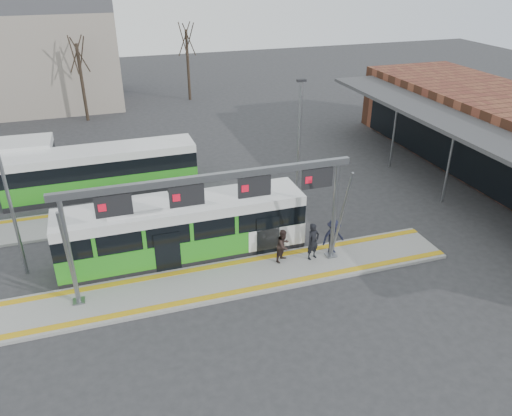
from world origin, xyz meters
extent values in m
plane|color=#2D2D30|center=(0.00, 0.00, 0.00)|extent=(120.00, 120.00, 0.00)
cube|color=gray|center=(0.00, 0.00, 0.07)|extent=(22.00, 3.00, 0.15)
cube|color=gray|center=(-4.00, 8.00, 0.07)|extent=(20.00, 3.00, 0.15)
cube|color=gold|center=(0.00, 1.15, 0.16)|extent=(22.00, 0.35, 0.02)
cube|color=gold|center=(0.00, -1.15, 0.16)|extent=(22.00, 0.35, 0.02)
cube|color=gold|center=(-4.00, 9.15, 0.16)|extent=(20.00, 0.35, 0.02)
cylinder|color=slate|center=(-6.50, 0.30, 2.67)|extent=(0.20, 0.20, 5.05)
cube|color=slate|center=(-6.50, 0.30, 0.18)|extent=(0.50, 0.50, 0.06)
cylinder|color=slate|center=(-6.50, -0.40, 2.67)|extent=(0.12, 1.46, 4.90)
cylinder|color=slate|center=(5.50, 0.30, 2.67)|extent=(0.20, 0.20, 5.05)
cube|color=slate|center=(5.50, 0.30, 0.18)|extent=(0.50, 0.50, 0.06)
cylinder|color=slate|center=(5.50, -0.40, 2.67)|extent=(0.12, 1.46, 4.90)
cube|color=slate|center=(-0.50, 0.30, 5.20)|extent=(13.00, 0.25, 0.30)
cube|color=black|center=(-4.50, 0.30, 4.50)|extent=(1.50, 0.12, 0.95)
cube|color=red|center=(-4.95, 0.23, 4.50)|extent=(0.32, 0.02, 0.32)
cube|color=black|center=(-1.50, 0.30, 4.50)|extent=(1.50, 0.12, 0.95)
cube|color=red|center=(-1.95, 0.23, 4.50)|extent=(0.32, 0.02, 0.32)
cube|color=black|center=(1.50, 0.30, 4.50)|extent=(1.50, 0.12, 0.95)
cube|color=red|center=(1.05, 0.23, 4.50)|extent=(0.32, 0.02, 0.32)
cube|color=black|center=(4.50, 0.30, 4.50)|extent=(1.50, 0.12, 0.95)
cube|color=red|center=(4.05, 0.23, 4.50)|extent=(0.32, 0.02, 0.32)
cube|color=black|center=(17.80, 4.00, 2.00)|extent=(0.15, 28.00, 3.60)
cube|color=#3F3F42|center=(16.50, 4.00, 4.30)|extent=(4.00, 30.00, 0.25)
cylinder|color=slate|center=(14.80, 4.00, 2.15)|extent=(0.14, 0.14, 4.30)
cylinder|color=slate|center=(14.80, 10.00, 2.15)|extent=(0.14, 0.14, 4.30)
cube|color=black|center=(-1.39, 2.79, 0.17)|extent=(11.97, 2.61, 0.35)
cube|color=#2C9320|center=(-1.39, 2.79, 0.92)|extent=(11.97, 2.61, 1.15)
cube|color=black|center=(-1.39, 2.79, 1.99)|extent=(11.97, 2.53, 1.00)
cube|color=white|center=(-1.39, 2.79, 2.74)|extent=(11.97, 2.61, 0.50)
cube|color=orange|center=(4.58, 2.83, 2.64)|extent=(0.06, 1.78, 0.28)
cube|color=white|center=(-3.38, 2.78, 3.14)|extent=(3.00, 1.80, 0.30)
cylinder|color=black|center=(-5.57, 1.65, 0.50)|extent=(1.00, 0.30, 1.00)
cylinder|color=black|center=(-5.58, 3.89, 0.50)|extent=(1.00, 0.30, 1.00)
cylinder|color=black|center=(2.21, 1.69, 0.50)|extent=(1.00, 0.30, 1.00)
cylinder|color=black|center=(2.19, 3.94, 0.50)|extent=(1.00, 0.30, 1.00)
cube|color=black|center=(-4.85, 11.88, 0.17)|extent=(11.70, 2.62, 0.34)
cube|color=#2C9320|center=(-4.85, 11.88, 0.90)|extent=(11.70, 2.62, 1.12)
cube|color=black|center=(-4.85, 11.88, 1.95)|extent=(11.70, 2.54, 0.97)
cube|color=white|center=(-4.85, 11.88, 2.68)|extent=(11.70, 2.62, 0.49)
cylinder|color=black|center=(-8.92, 10.74, 0.49)|extent=(0.98, 0.30, 0.97)
cylinder|color=black|center=(-8.95, 12.92, 0.49)|extent=(0.98, 0.30, 0.97)
cylinder|color=black|center=(-1.34, 10.83, 0.49)|extent=(0.98, 0.30, 0.97)
cylinder|color=black|center=(-1.36, 13.01, 0.49)|extent=(0.98, 0.30, 0.97)
cylinder|color=black|center=(-10.09, 13.04, 0.53)|extent=(1.06, 0.35, 1.05)
cylinder|color=black|center=(-10.02, 15.42, 0.53)|extent=(1.06, 0.35, 1.05)
imported|color=black|center=(4.53, 0.39, 1.10)|extent=(0.80, 0.65, 1.90)
imported|color=#2F221F|center=(3.08, 0.66, 0.99)|extent=(1.04, 1.00, 1.68)
imported|color=black|center=(5.69, 0.56, 1.07)|extent=(1.25, 0.80, 1.83)
cylinder|color=#382B21|center=(-5.53, 28.40, 3.39)|extent=(0.28, 0.28, 6.78)
cylinder|color=#382B21|center=(4.84, 32.77, 3.50)|extent=(0.28, 0.28, 7.00)
cylinder|color=slate|center=(-8.85, 3.59, 4.03)|extent=(0.16, 0.16, 8.07)
cylinder|color=slate|center=(6.03, 6.15, 3.78)|extent=(0.16, 0.16, 7.57)
cube|color=black|center=(6.03, 6.15, 7.57)|extent=(0.50, 0.25, 0.12)
camera|label=1|loc=(-4.58, -18.63, 13.56)|focal=35.00mm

